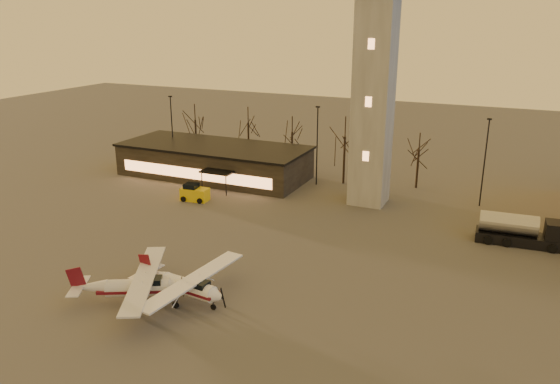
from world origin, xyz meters
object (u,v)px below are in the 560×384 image
cessna_front (190,290)px  control_tower (376,59)px  cessna_rear (140,290)px  fuel_truck (520,233)px  service_cart (194,194)px  terminal (214,161)px

cessna_front → control_tower: bearing=84.5°
cessna_rear → fuel_truck: cessna_rear is taller
control_tower → service_cart: size_ratio=9.78×
control_tower → cessna_rear: (-9.27, -30.05, -15.26)m
cessna_front → cessna_rear: bearing=-147.9°
cessna_rear → fuel_truck: (25.74, 24.05, 0.10)m
terminal → service_cart: 10.40m
service_cart → cessna_rear: bearing=-72.2°
control_tower → cessna_rear: bearing=-107.1°
cessna_front → cessna_rear: cessna_rear is taller
cessna_rear → service_cart: 24.19m
control_tower → service_cart: control_tower is taller
control_tower → cessna_front: bearing=-101.7°
control_tower → service_cart: 25.67m
control_tower → cessna_rear: size_ratio=3.05×
terminal → cessna_rear: size_ratio=2.37×
fuel_truck → service_cart: (-35.32, -1.84, -0.39)m
control_tower → fuel_truck: (16.46, -6.00, -15.16)m
cessna_front → service_cart: 24.32m
terminal → cessna_front: (16.11, -30.39, -1.13)m
terminal → fuel_truck: terminal is taller
terminal → cessna_front: 34.41m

